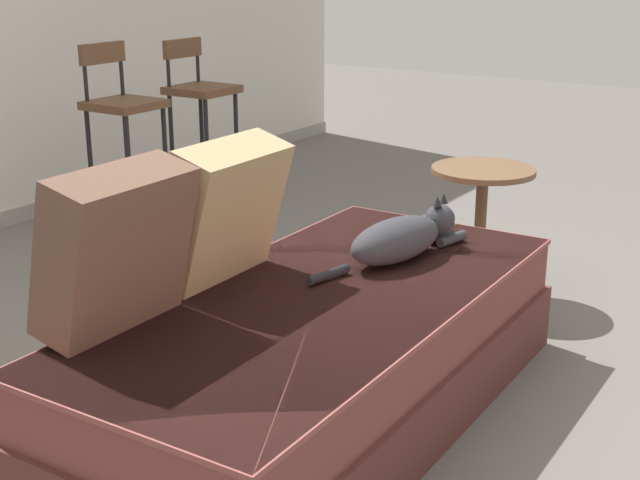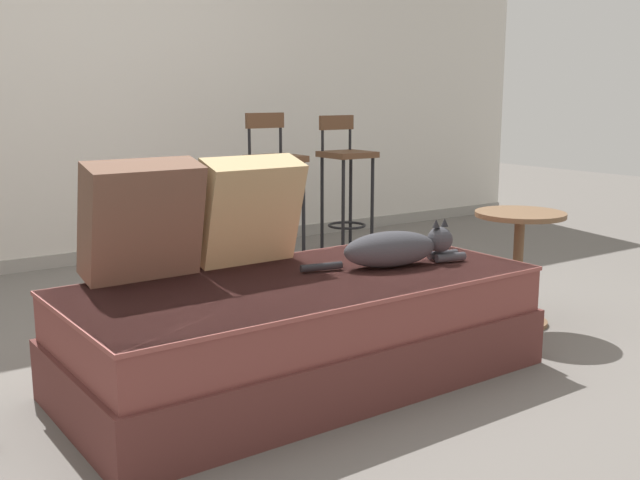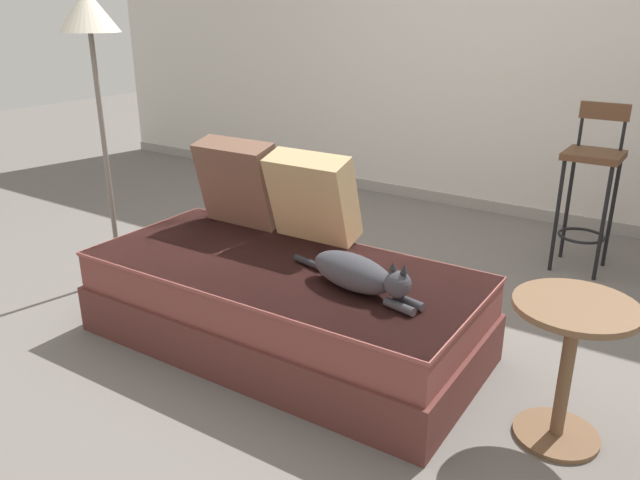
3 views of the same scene
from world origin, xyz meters
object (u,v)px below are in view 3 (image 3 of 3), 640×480
object	(u,v)px
couch	(282,304)
cat	(358,274)
throw_pillow_middle	(313,197)
bar_stool_near_window	(591,176)
throw_pillow_corner	(240,182)
floor_lamp	(91,40)
side_table	(569,353)

from	to	relation	value
couch	cat	bearing A→B (deg)	-5.98
throw_pillow_middle	bar_stool_near_window	distance (m)	1.79
throw_pillow_corner	floor_lamp	bearing A→B (deg)	-161.72
side_table	floor_lamp	distance (m)	2.78
cat	floor_lamp	bearing A→B (deg)	176.02
throw_pillow_middle	side_table	distance (m)	1.41
bar_stool_near_window	floor_lamp	distance (m)	2.95
throw_pillow_corner	floor_lamp	xyz separation A→B (m)	(-0.77, -0.25, 0.72)
throw_pillow_middle	bar_stool_near_window	xyz separation A→B (m)	(1.02, 1.47, -0.07)
couch	bar_stool_near_window	bearing A→B (deg)	61.92
couch	bar_stool_near_window	size ratio (longest dim) A/B	1.88
cat	floor_lamp	world-z (taller)	floor_lamp
cat	side_table	distance (m)	0.86
throw_pillow_middle	couch	bearing A→B (deg)	-80.96
throw_pillow_corner	side_table	xyz separation A→B (m)	(1.82, -0.30, -0.29)
throw_pillow_corner	floor_lamp	size ratio (longest dim) A/B	0.29
throw_pillow_middle	floor_lamp	distance (m)	1.46
throw_pillow_middle	throw_pillow_corner	bearing A→B (deg)	-178.87
couch	bar_stool_near_window	xyz separation A→B (m)	(0.96, 1.81, 0.37)
bar_stool_near_window	side_table	xyz separation A→B (m)	(0.33, -1.78, -0.22)
throw_pillow_corner	side_table	size ratio (longest dim) A/B	0.83
cat	side_table	world-z (taller)	cat
couch	cat	distance (m)	0.53
throw_pillow_middle	cat	xyz separation A→B (m)	(0.49, -0.38, -0.16)
throw_pillow_corner	floor_lamp	world-z (taller)	floor_lamp
cat	side_table	xyz separation A→B (m)	(0.85, 0.07, -0.13)
throw_pillow_middle	side_table	xyz separation A→B (m)	(1.35, -0.31, -0.29)
cat	throw_pillow_middle	bearing A→B (deg)	142.13
throw_pillow_corner	couch	bearing A→B (deg)	-32.05
couch	throw_pillow_corner	distance (m)	0.76
cat	bar_stool_near_window	distance (m)	1.93
couch	throw_pillow_middle	world-z (taller)	throw_pillow_middle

